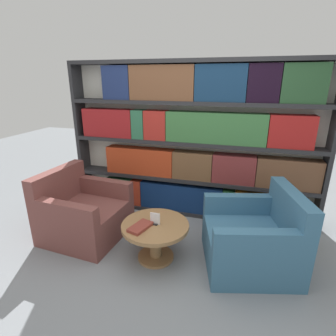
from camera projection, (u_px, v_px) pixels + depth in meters
ground_plane at (159, 281)px, 2.55m from camera, size 14.00×14.00×0.00m
bookshelf at (196, 143)px, 3.54m from camera, size 3.39×0.30×2.10m
armchair_left at (83, 214)px, 3.23m from camera, size 0.95×0.93×0.83m
armchair_right at (253, 240)px, 2.71m from camera, size 1.07×1.06×0.83m
coffee_table at (155, 234)px, 2.79m from camera, size 0.72×0.72×0.42m
table_sign at (155, 220)px, 2.74m from camera, size 0.10×0.06×0.13m
stray_book at (140, 227)px, 2.67m from camera, size 0.22×0.30×0.03m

